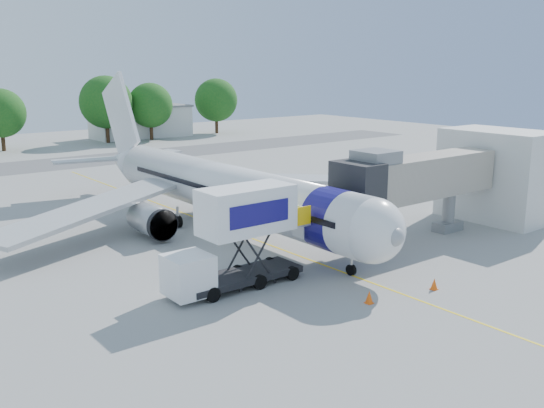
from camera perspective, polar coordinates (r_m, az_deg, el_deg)
ground at (r=42.36m, az=-1.75°, el=-3.32°), size 160.00×160.00×0.00m
guidance_line at (r=42.36m, az=-1.75°, el=-3.31°), size 0.15×70.00×0.01m
taxiway_strip at (r=79.46m, az=-20.05°, el=3.54°), size 120.00×10.00×0.01m
aircraft at (r=44.96m, az=-4.89°, el=1.46°), size 34.17×37.73×11.35m
jet_bridge at (r=41.82m, az=12.88°, el=2.27°), size 13.90×3.20×6.60m
terminal_stub at (r=50.46m, az=20.42°, el=2.58°), size 5.00×8.00×7.00m
catering_hiloader at (r=32.62m, az=-3.36°, el=-3.24°), size 8.50×2.44×5.50m
ground_tug at (r=29.24m, az=14.04°, el=-9.67°), size 4.12×3.00×1.48m
safety_cone_a at (r=31.51m, az=9.13°, el=-8.66°), size 0.42×0.42×0.68m
safety_cone_b at (r=34.09m, az=15.02°, el=-7.30°), size 0.40×0.40×0.63m
outbuilding_right at (r=105.80m, az=-12.22°, el=7.61°), size 16.40×7.40×5.30m
tree_d at (r=94.06m, az=-24.19°, el=7.80°), size 6.91×6.91×8.81m
tree_e at (r=98.86m, az=-15.36°, el=9.23°), size 8.18×8.18×10.43m
tree_f at (r=101.44m, az=-11.39°, el=9.09°), size 7.23×7.23×9.21m
tree_g at (r=109.79m, az=-5.28°, el=9.71°), size 7.61×7.61×9.70m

